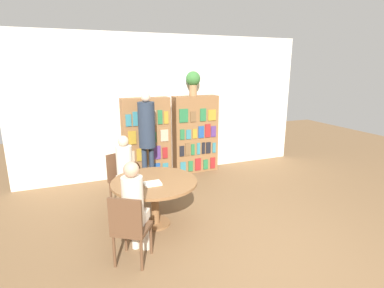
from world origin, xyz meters
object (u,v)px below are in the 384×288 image
object	(u,v)px
bookshelf_right	(195,134)
flower_vase	(193,81)
reading_table	(155,188)
librarian_standing	(147,130)
bookshelf_left	(146,139)
seated_reader_right	(134,203)
chair_left_side	(121,176)
seated_reader_left	(126,168)
chair_near_camera	(129,226)

from	to	relation	value
bookshelf_right	flower_vase	xyz separation A→B (m)	(-0.05, 0.00, 1.19)
reading_table	librarian_standing	xyz separation A→B (m)	(0.28, 1.53, 0.56)
bookshelf_left	librarian_standing	size ratio (longest dim) A/B	0.92
bookshelf_left	librarian_standing	distance (m)	0.59
bookshelf_right	seated_reader_right	bearing A→B (deg)	-125.49
chair_left_side	seated_reader_left	xyz separation A→B (m)	(0.07, -0.17, 0.20)
seated_reader_left	seated_reader_right	xyz separation A→B (m)	(-0.14, -1.40, 0.01)
bookshelf_right	seated_reader_left	size ratio (longest dim) A/B	1.38
chair_left_side	seated_reader_right	distance (m)	1.59
bookshelf_left	seated_reader_left	world-z (taller)	bookshelf_left
seated_reader_left	librarian_standing	xyz separation A→B (m)	(0.56, 0.80, 0.45)
seated_reader_right	chair_left_side	bearing A→B (deg)	119.99
bookshelf_left	seated_reader_right	world-z (taller)	bookshelf_left
flower_vase	seated_reader_right	distance (m)	3.55
bookshelf_left	seated_reader_right	size ratio (longest dim) A/B	1.36
flower_vase	chair_left_side	size ratio (longest dim) A/B	0.58
chair_left_side	seated_reader_right	bearing A→B (deg)	65.99
flower_vase	seated_reader_right	xyz separation A→B (m)	(-1.87, -2.70, -1.33)
bookshelf_left	chair_near_camera	size ratio (longest dim) A/B	1.91
reading_table	seated_reader_left	size ratio (longest dim) A/B	1.02
bookshelf_right	chair_left_side	xyz separation A→B (m)	(-1.85, -1.13, -0.35)
chair_near_camera	bookshelf_left	bearing A→B (deg)	105.22
bookshelf_left	flower_vase	distance (m)	1.60
flower_vase	librarian_standing	bearing A→B (deg)	-156.60
chair_near_camera	seated_reader_right	size ratio (longest dim) A/B	0.72
reading_table	seated_reader_left	world-z (taller)	seated_reader_left
reading_table	librarian_standing	distance (m)	1.66
bookshelf_right	seated_reader_left	xyz separation A→B (m)	(-1.78, -1.30, -0.15)
bookshelf_left	chair_near_camera	bearing A→B (deg)	-107.58
bookshelf_right	chair_near_camera	xyz separation A→B (m)	(-2.02, -2.85, -0.35)
librarian_standing	seated_reader_right	bearing A→B (deg)	-107.74
flower_vase	reading_table	xyz separation A→B (m)	(-1.45, -2.04, -1.45)
chair_near_camera	chair_left_side	world-z (taller)	same
seated_reader_right	librarian_standing	xyz separation A→B (m)	(0.70, 2.20, 0.44)
bookshelf_right	chair_near_camera	bearing A→B (deg)	-125.35
reading_table	seated_reader_left	bearing A→B (deg)	111.20
bookshelf_right	reading_table	distance (m)	2.54
seated_reader_left	chair_near_camera	bearing A→B (deg)	60.01
bookshelf_left	bookshelf_right	bearing A→B (deg)	0.01
chair_left_side	librarian_standing	size ratio (longest dim) A/B	0.48
reading_table	chair_left_side	xyz separation A→B (m)	(-0.35, 0.91, -0.09)
reading_table	chair_near_camera	size ratio (longest dim) A/B	1.40
librarian_standing	reading_table	bearing A→B (deg)	-100.18
bookshelf_left	bookshelf_right	world-z (taller)	same
chair_left_side	librarian_standing	xyz separation A→B (m)	(0.63, 0.63, 0.65)
bookshelf_left	reading_table	distance (m)	2.09
bookshelf_right	seated_reader_right	world-z (taller)	bookshelf_right
chair_left_side	librarian_standing	distance (m)	1.10
chair_near_camera	reading_table	bearing A→B (deg)	90.00
flower_vase	seated_reader_right	world-z (taller)	flower_vase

